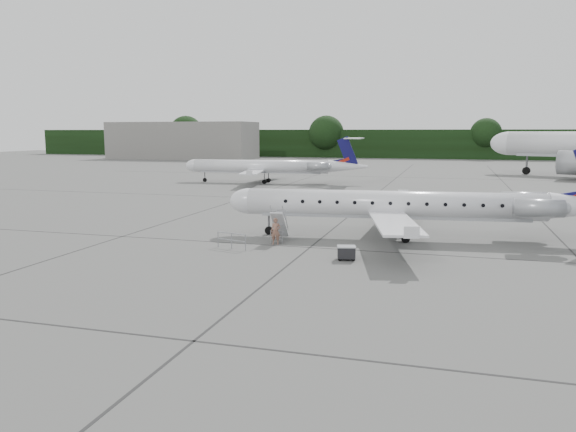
% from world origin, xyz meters
% --- Properties ---
extents(ground, '(320.00, 320.00, 0.00)m').
position_xyz_m(ground, '(0.00, 0.00, 0.00)').
color(ground, '#5A5A57').
rests_on(ground, ground).
extents(treeline, '(260.00, 4.00, 8.00)m').
position_xyz_m(treeline, '(0.00, 130.00, 4.00)').
color(treeline, black).
rests_on(treeline, ground).
extents(terminal_building, '(40.00, 14.00, 10.00)m').
position_xyz_m(terminal_building, '(-70.00, 110.00, 5.00)').
color(terminal_building, slate).
rests_on(terminal_building, ground).
extents(main_regional_jet, '(27.92, 21.45, 6.68)m').
position_xyz_m(main_regional_jet, '(-2.22, 7.74, 3.34)').
color(main_regional_jet, silver).
rests_on(main_regional_jet, ground).
extents(airstair, '(1.10, 2.42, 2.09)m').
position_xyz_m(airstair, '(-9.50, 4.78, 1.05)').
color(airstair, silver).
rests_on(airstair, ground).
extents(passenger, '(0.71, 0.53, 1.77)m').
position_xyz_m(passenger, '(-9.35, 3.46, 0.88)').
color(passenger, brown).
rests_on(passenger, ground).
extents(safety_railing, '(2.14, 0.67, 1.00)m').
position_xyz_m(safety_railing, '(-11.64, 1.35, 0.50)').
color(safety_railing, gray).
rests_on(safety_railing, ground).
extents(baggage_cart, '(1.17, 1.03, 0.88)m').
position_xyz_m(baggage_cart, '(-4.04, 0.28, 0.44)').
color(baggage_cart, black).
rests_on(baggage_cart, ground).
extents(bg_regional_left, '(26.85, 20.32, 6.68)m').
position_xyz_m(bg_regional_left, '(-25.12, 45.87, 3.34)').
color(bg_regional_left, silver).
rests_on(bg_regional_left, ground).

